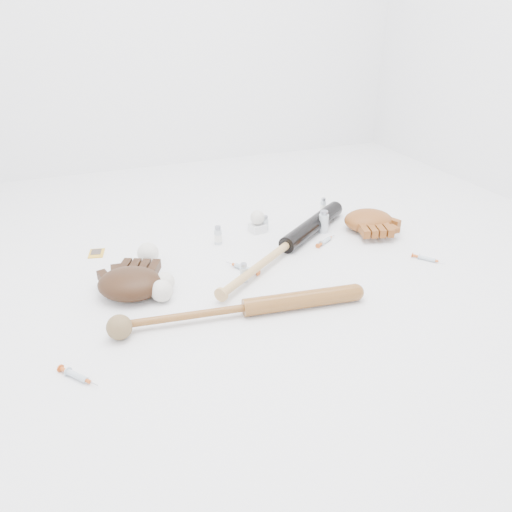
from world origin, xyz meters
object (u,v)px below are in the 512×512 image
object	(u,v)px
bat_wood	(246,308)
glove_dark	(130,283)
bat_dark	(287,245)
pedestal	(257,228)

from	to	relation	value
bat_wood	glove_dark	size ratio (longest dim) A/B	3.02
bat_dark	glove_dark	distance (m)	0.65
bat_wood	glove_dark	world-z (taller)	glove_dark
bat_dark	glove_dark	xyz separation A→B (m)	(-0.64, -0.10, 0.01)
bat_dark	pedestal	xyz separation A→B (m)	(-0.04, 0.24, -0.02)
bat_dark	bat_wood	bearing A→B (deg)	-166.90
glove_dark	pedestal	distance (m)	0.70
pedestal	bat_wood	bearing A→B (deg)	-114.85
pedestal	glove_dark	bearing A→B (deg)	-150.68
bat_wood	glove_dark	distance (m)	0.42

